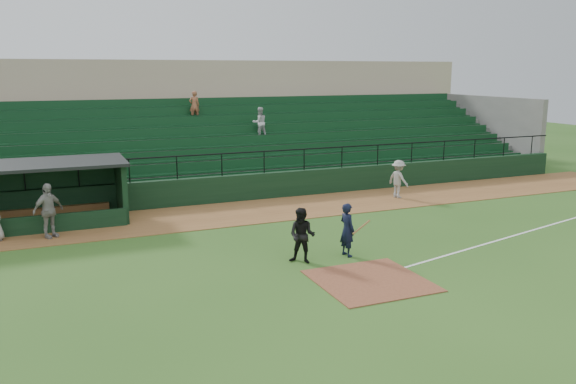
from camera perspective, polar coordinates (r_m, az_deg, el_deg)
name	(u,v)px	position (r m, az deg, el deg)	size (l,w,h in m)	color
ground	(353,270)	(17.47, 6.41, -7.63)	(90.00, 90.00, 0.00)	#2F581C
warning_track	(260,211)	(24.46, -2.72, -1.84)	(40.00, 4.00, 0.03)	brown
home_plate_dirt	(370,281)	(16.65, 8.10, -8.61)	(3.00, 3.00, 0.03)	brown
foul_line	(528,231)	(23.12, 22.54, -3.60)	(18.00, 0.09, 0.01)	white
stadium_structure	(207,136)	(32.04, -7.99, 5.47)	(38.00, 13.08, 6.40)	black
dugout	(3,191)	(24.37, -26.19, 0.06)	(8.90, 3.20, 2.42)	black
batter_at_plate	(347,230)	(18.51, 5.84, -3.70)	(1.04, 0.71, 1.72)	black
umpire	(302,236)	(17.75, 1.40, -4.31)	(0.84, 0.65, 1.72)	black
runner	(398,179)	(27.19, 10.79, 1.26)	(1.13, 0.65, 1.75)	#9A9690
dugout_player_a	(48,211)	(21.95, -22.49, -1.70)	(1.14, 0.47, 1.94)	gray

